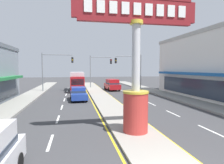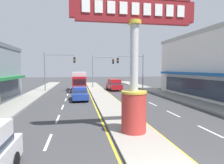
{
  "view_description": "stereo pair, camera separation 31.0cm",
  "coord_description": "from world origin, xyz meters",
  "px_view_note": "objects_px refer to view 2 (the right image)",
  "views": [
    {
      "loc": [
        -3.33,
        -4.85,
        3.69
      ],
      "look_at": [
        -0.32,
        10.28,
        2.6
      ],
      "focal_mm": 30.18,
      "sensor_mm": 36.0,
      "label": 1
    },
    {
      "loc": [
        -3.02,
        -4.91,
        3.69
      ],
      "look_at": [
        -0.32,
        10.28,
        2.6
      ],
      "focal_mm": 30.18,
      "sensor_mm": 36.0,
      "label": 2
    }
  ],
  "objects_px": {
    "traffic_light_median_far": "(100,66)",
    "box_truck_near_left_lane": "(79,81)",
    "traffic_light_right_side": "(134,66)",
    "sedan_far_right_lane": "(80,93)",
    "traffic_light_left_side": "(56,65)",
    "district_sign": "(134,72)",
    "suv_mid_left_lane": "(114,85)"
  },
  "relations": [
    {
      "from": "traffic_light_median_far",
      "to": "box_truck_near_left_lane",
      "type": "distance_m",
      "value": 6.3
    },
    {
      "from": "traffic_light_right_side",
      "to": "sedan_far_right_lane",
      "type": "distance_m",
      "value": 13.93
    },
    {
      "from": "traffic_light_left_side",
      "to": "traffic_light_median_far",
      "type": "height_order",
      "value": "same"
    },
    {
      "from": "district_sign",
      "to": "suv_mid_left_lane",
      "type": "xyz_separation_m",
      "value": [
        2.93,
        21.46,
        -2.53
      ]
    },
    {
      "from": "traffic_light_right_side",
      "to": "traffic_light_left_side",
      "type": "bearing_deg",
      "value": -175.72
    },
    {
      "from": "sedan_far_right_lane",
      "to": "box_truck_near_left_lane",
      "type": "distance_m",
      "value": 9.57
    },
    {
      "from": "traffic_light_right_side",
      "to": "traffic_light_median_far",
      "type": "bearing_deg",
      "value": 143.2
    },
    {
      "from": "traffic_light_right_side",
      "to": "traffic_light_median_far",
      "type": "xyz_separation_m",
      "value": [
        -5.38,
        4.03,
        -0.05
      ]
    },
    {
      "from": "district_sign",
      "to": "suv_mid_left_lane",
      "type": "distance_m",
      "value": 21.8
    },
    {
      "from": "traffic_light_right_side",
      "to": "sedan_far_right_lane",
      "type": "xyz_separation_m",
      "value": [
        -9.44,
        -9.64,
        -3.46
      ]
    },
    {
      "from": "district_sign",
      "to": "traffic_light_median_far",
      "type": "height_order",
      "value": "district_sign"
    },
    {
      "from": "district_sign",
      "to": "traffic_light_right_side",
      "type": "xyz_separation_m",
      "value": [
        6.51,
        21.99,
        0.73
      ]
    },
    {
      "from": "traffic_light_median_far",
      "to": "suv_mid_left_lane",
      "type": "xyz_separation_m",
      "value": [
        1.8,
        -4.56,
        -3.21
      ]
    },
    {
      "from": "district_sign",
      "to": "traffic_light_left_side",
      "type": "relative_size",
      "value": 1.21
    },
    {
      "from": "sedan_far_right_lane",
      "to": "suv_mid_left_lane",
      "type": "relative_size",
      "value": 0.93
    },
    {
      "from": "traffic_light_left_side",
      "to": "sedan_far_right_lane",
      "type": "height_order",
      "value": "traffic_light_left_side"
    },
    {
      "from": "traffic_light_right_side",
      "to": "suv_mid_left_lane",
      "type": "relative_size",
      "value": 1.32
    },
    {
      "from": "traffic_light_right_side",
      "to": "suv_mid_left_lane",
      "type": "distance_m",
      "value": 4.87
    },
    {
      "from": "district_sign",
      "to": "traffic_light_median_far",
      "type": "distance_m",
      "value": 26.05
    },
    {
      "from": "traffic_light_left_side",
      "to": "traffic_light_right_side",
      "type": "xyz_separation_m",
      "value": [
        13.03,
        0.98,
        0.0
      ]
    },
    {
      "from": "suv_mid_left_lane",
      "to": "district_sign",
      "type": "bearing_deg",
      "value": -97.78
    },
    {
      "from": "traffic_light_median_far",
      "to": "district_sign",
      "type": "bearing_deg",
      "value": -92.49
    },
    {
      "from": "traffic_light_right_side",
      "to": "traffic_light_median_far",
      "type": "height_order",
      "value": "same"
    },
    {
      "from": "traffic_light_median_far",
      "to": "sedan_far_right_lane",
      "type": "xyz_separation_m",
      "value": [
        -4.06,
        -13.66,
        -3.41
      ]
    },
    {
      "from": "box_truck_near_left_lane",
      "to": "suv_mid_left_lane",
      "type": "xyz_separation_m",
      "value": [
        5.85,
        -0.43,
        -0.71
      ]
    },
    {
      "from": "traffic_light_right_side",
      "to": "traffic_light_median_far",
      "type": "relative_size",
      "value": 1.0
    },
    {
      "from": "sedan_far_right_lane",
      "to": "district_sign",
      "type": "bearing_deg",
      "value": -76.65
    },
    {
      "from": "district_sign",
      "to": "traffic_light_right_side",
      "type": "distance_m",
      "value": 22.95
    },
    {
      "from": "traffic_light_median_far",
      "to": "box_truck_near_left_lane",
      "type": "relative_size",
      "value": 0.9
    },
    {
      "from": "district_sign",
      "to": "traffic_light_left_side",
      "type": "distance_m",
      "value": 22.01
    },
    {
      "from": "district_sign",
      "to": "box_truck_near_left_lane",
      "type": "distance_m",
      "value": 22.15
    },
    {
      "from": "district_sign",
      "to": "sedan_far_right_lane",
      "type": "distance_m",
      "value": 12.99
    }
  ]
}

